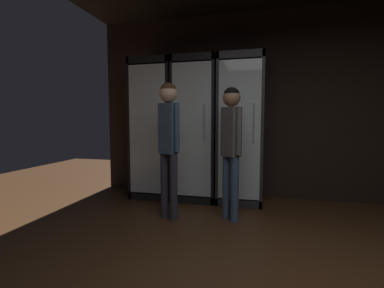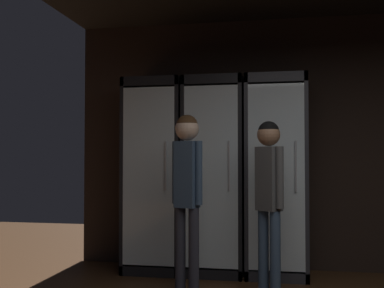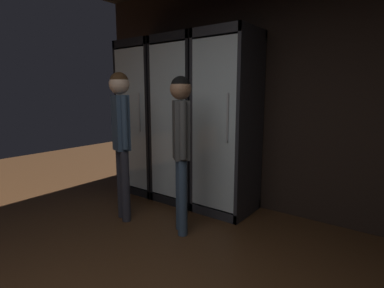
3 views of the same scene
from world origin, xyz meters
name	(u,v)px [view 2 (image 2 of 3)]	position (x,y,z in m)	size (l,w,h in m)	color
wall_back	(342,143)	(0.00, 3.03, 1.40)	(6.00, 0.06, 2.80)	black
cooler_far_left	(157,176)	(-2.02, 2.72, 1.03)	(0.63, 0.63, 2.09)	black
cooler_left	(215,176)	(-1.37, 2.72, 1.03)	(0.63, 0.63, 2.09)	black
cooler_center	(276,178)	(-0.71, 2.72, 1.02)	(0.63, 0.63, 2.09)	#2B2B30
shopper_near	(187,179)	(-1.49, 1.77, 1.04)	(0.29, 0.21, 1.62)	#2D2D38
shopper_far	(269,185)	(-0.78, 1.91, 0.99)	(0.26, 0.25, 1.56)	#384C66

